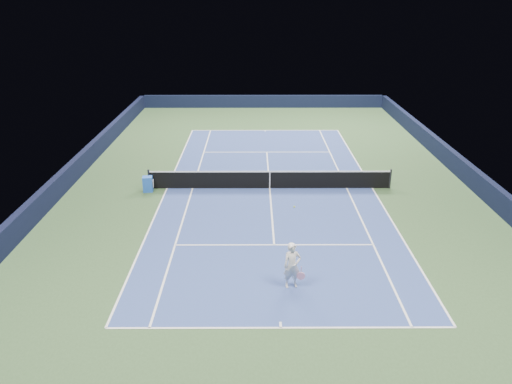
{
  "coord_description": "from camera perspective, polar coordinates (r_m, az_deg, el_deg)",
  "views": [
    {
      "loc": [
        -0.83,
        -24.74,
        9.8
      ],
      "look_at": [
        -0.74,
        -3.0,
        1.0
      ],
      "focal_mm": 35.0,
      "sensor_mm": 36.0,
      "label": 1
    }
  ],
  "objects": [
    {
      "name": "ground",
      "position": [
        26.62,
        1.57,
        0.43
      ],
      "size": [
        40.0,
        40.0,
        0.0
      ],
      "primitive_type": "plane",
      "color": "#2F4A28",
      "rests_on": "ground"
    },
    {
      "name": "wall_far",
      "position": [
        45.52,
        0.84,
        10.31
      ],
      "size": [
        22.0,
        0.35,
        1.1
      ],
      "primitive_type": "cube",
      "color": "black",
      "rests_on": "ground"
    },
    {
      "name": "wall_right",
      "position": [
        28.87,
        23.61,
        1.44
      ],
      "size": [
        0.35,
        40.0,
        1.1
      ],
      "primitive_type": "cube",
      "color": "black",
      "rests_on": "ground"
    },
    {
      "name": "wall_left",
      "position": [
        28.24,
        -20.95,
        1.41
      ],
      "size": [
        0.35,
        40.0,
        1.1
      ],
      "primitive_type": "cube",
      "color": "black",
      "rests_on": "ground"
    },
    {
      "name": "court_surface",
      "position": [
        26.62,
        1.57,
        0.44
      ],
      "size": [
        10.97,
        23.77,
        0.01
      ],
      "primitive_type": "cube",
      "color": "navy",
      "rests_on": "ground"
    },
    {
      "name": "baseline_far",
      "position": [
        37.92,
        1.04,
        7.07
      ],
      "size": [
        10.97,
        0.08,
        0.0
      ],
      "primitive_type": "cube",
      "color": "white",
      "rests_on": "ground"
    },
    {
      "name": "baseline_near",
      "position": [
        16.18,
        2.85,
        -15.24
      ],
      "size": [
        10.97,
        0.08,
        0.0
      ],
      "primitive_type": "cube",
      "color": "white",
      "rests_on": "ground"
    },
    {
      "name": "sideline_doubles_right",
      "position": [
        27.34,
        13.14,
        0.45
      ],
      "size": [
        0.08,
        23.77,
        0.0
      ],
      "primitive_type": "cube",
      "color": "white",
      "rests_on": "ground"
    },
    {
      "name": "sideline_doubles_left",
      "position": [
        27.01,
        -10.14,
        0.43
      ],
      "size": [
        0.08,
        23.77,
        0.0
      ],
      "primitive_type": "cube",
      "color": "white",
      "rests_on": "ground"
    },
    {
      "name": "sideline_singles_right",
      "position": [
        27.06,
        10.32,
        0.45
      ],
      "size": [
        0.08,
        23.77,
        0.0
      ],
      "primitive_type": "cube",
      "color": "white",
      "rests_on": "ground"
    },
    {
      "name": "sideline_singles_left",
      "position": [
        26.81,
        -7.25,
        0.43
      ],
      "size": [
        0.08,
        23.77,
        0.0
      ],
      "primitive_type": "cube",
      "color": "white",
      "rests_on": "ground"
    },
    {
      "name": "service_line_far",
      "position": [
        32.65,
        1.24,
        4.59
      ],
      "size": [
        8.23,
        0.08,
        0.0
      ],
      "primitive_type": "cube",
      "color": "white",
      "rests_on": "ground"
    },
    {
      "name": "service_line_near",
      "position": [
        20.81,
        2.09,
        -6.05
      ],
      "size": [
        8.23,
        0.08,
        0.0
      ],
      "primitive_type": "cube",
      "color": "white",
      "rests_on": "ground"
    },
    {
      "name": "center_service_line",
      "position": [
        26.62,
        1.57,
        0.45
      ],
      "size": [
        0.08,
        12.8,
        0.0
      ],
      "primitive_type": "cube",
      "color": "white",
      "rests_on": "ground"
    },
    {
      "name": "center_mark_far",
      "position": [
        37.77,
        1.05,
        7.01
      ],
      "size": [
        0.08,
        0.3,
        0.0
      ],
      "primitive_type": "cube",
      "color": "white",
      "rests_on": "ground"
    },
    {
      "name": "center_mark_near",
      "position": [
        16.3,
        2.83,
        -14.92
      ],
      "size": [
        0.08,
        0.3,
        0.0
      ],
      "primitive_type": "cube",
      "color": "white",
      "rests_on": "ground"
    },
    {
      "name": "tennis_net",
      "position": [
        26.44,
        1.59,
        1.45
      ],
      "size": [
        12.9,
        0.1,
        1.07
      ],
      "color": "black",
      "rests_on": "ground"
    },
    {
      "name": "sponsor_cube",
      "position": [
        26.67,
        -12.26,
        0.9
      ],
      "size": [
        0.6,
        0.51,
        0.82
      ],
      "color": "blue",
      "rests_on": "ground"
    },
    {
      "name": "tennis_player",
      "position": [
        17.7,
        4.16,
        -8.38
      ],
      "size": [
        0.82,
        1.3,
        2.69
      ],
      "color": "white",
      "rests_on": "ground"
    }
  ]
}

